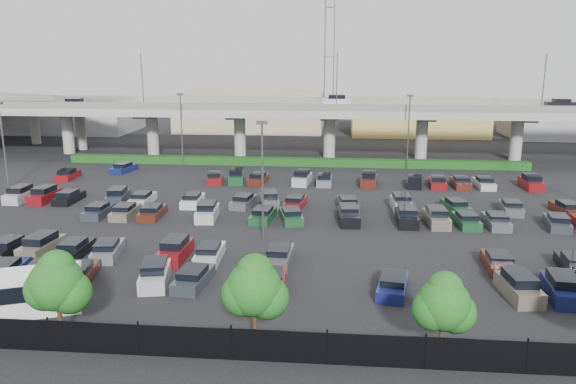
{
  "coord_description": "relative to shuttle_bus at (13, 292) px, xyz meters",
  "views": [
    {
      "loc": [
        6.35,
        -54.28,
        15.74
      ],
      "look_at": [
        1.37,
        1.02,
        2.0
      ],
      "focal_mm": 35.0,
      "sensor_mm": 36.0,
      "label": 1
    }
  ],
  "objects": [
    {
      "name": "ground",
      "position": [
        13.46,
        23.8,
        -1.4
      ],
      "size": [
        280.0,
        280.0,
        0.0
      ],
      "primitive_type": "plane",
      "color": "black"
    },
    {
      "name": "fence",
      "position": [
        13.41,
        -4.2,
        -0.49
      ],
      "size": [
        70.0,
        0.1,
        2.0
      ],
      "color": "black",
      "rests_on": "ground"
    },
    {
      "name": "comm_tower",
      "position": [
        17.46,
        97.8,
        14.21
      ],
      "size": [
        2.4,
        2.4,
        30.0
      ],
      "color": "#48484C",
      "rests_on": "ground"
    },
    {
      "name": "on_ramp",
      "position": [
        -38.64,
        66.85,
        5.46
      ],
      "size": [
        50.93,
        30.13,
        8.8
      ],
      "color": "#9A9B93",
      "rests_on": "ground"
    },
    {
      "name": "overpass",
      "position": [
        13.25,
        55.81,
        5.57
      ],
      "size": [
        150.0,
        13.0,
        15.8
      ],
      "color": "#9A9B93",
      "rests_on": "ground"
    },
    {
      "name": "parked_cars",
      "position": [
        13.94,
        19.67,
        -0.78
      ],
      "size": [
        62.95,
        41.66,
        1.67
      ],
      "color": "navy",
      "rests_on": "ground"
    },
    {
      "name": "tree_row",
      "position": [
        14.16,
        -2.72,
        2.12
      ],
      "size": [
        65.07,
        3.66,
        5.94
      ],
      "color": "#332316",
      "rests_on": "ground"
    },
    {
      "name": "distant_buildings",
      "position": [
        25.84,
        85.62,
        2.35
      ],
      "size": [
        138.0,
        24.0,
        9.0
      ],
      "color": "gray",
      "rests_on": "ground"
    },
    {
      "name": "shuttle_bus",
      "position": [
        0.0,
        0.0,
        0.0
      ],
      "size": [
        8.43,
        5.52,
        2.57
      ],
      "color": "white",
      "rests_on": "ground"
    },
    {
      "name": "light_poles",
      "position": [
        9.34,
        25.8,
        4.84
      ],
      "size": [
        66.9,
        48.38,
        10.3
      ],
      "color": "#48484C",
      "rests_on": "ground"
    },
    {
      "name": "hedge",
      "position": [
        13.46,
        48.8,
        -0.85
      ],
      "size": [
        66.0,
        1.6,
        1.1
      ],
      "primitive_type": "cube",
      "color": "#154012",
      "rests_on": "ground"
    }
  ]
}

